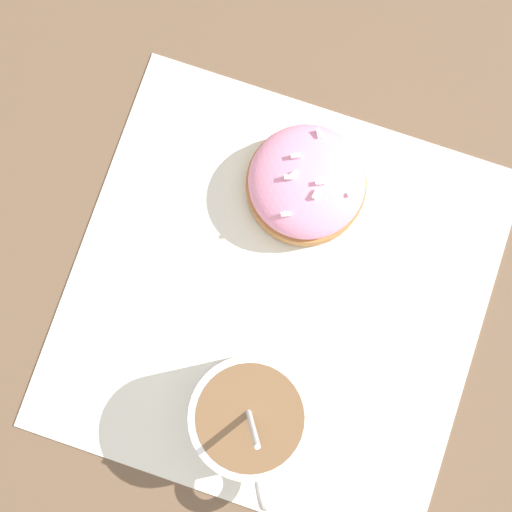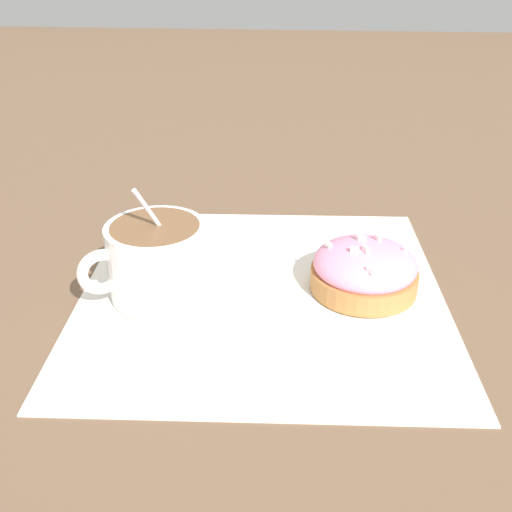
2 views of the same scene
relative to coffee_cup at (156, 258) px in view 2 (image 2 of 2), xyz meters
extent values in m
plane|color=brown|center=(-0.09, -0.01, -0.04)|extent=(3.00, 3.00, 0.00)
cube|color=white|center=(-0.09, -0.01, -0.04)|extent=(0.32, 0.32, 0.00)
cylinder|color=white|center=(0.00, 0.00, 0.00)|extent=(0.08, 0.08, 0.06)
cylinder|color=brown|center=(0.00, 0.00, 0.02)|extent=(0.07, 0.07, 0.01)
torus|color=white|center=(0.04, 0.02, 0.00)|extent=(0.04, 0.03, 0.04)
ellipsoid|color=silver|center=(0.02, 0.01, -0.03)|extent=(0.03, 0.03, 0.01)
cylinder|color=silver|center=(-0.01, -0.01, 0.02)|extent=(0.04, 0.03, 0.09)
cylinder|color=#B2753D|center=(-0.17, -0.02, -0.03)|extent=(0.09, 0.09, 0.02)
ellipsoid|color=pink|center=(-0.17, -0.02, -0.01)|extent=(0.09, 0.09, 0.03)
cube|color=white|center=(-0.17, -0.03, 0.01)|extent=(0.01, 0.01, 0.00)
cube|color=white|center=(-0.18, -0.04, 0.01)|extent=(0.01, 0.01, 0.00)
cube|color=white|center=(-0.17, -0.04, 0.01)|extent=(0.01, 0.01, 0.00)
cube|color=white|center=(-0.14, -0.03, 0.00)|extent=(0.01, 0.01, 0.00)
cube|color=white|center=(-0.17, 0.01, 0.00)|extent=(0.01, 0.01, 0.00)
cube|color=white|center=(-0.17, -0.02, 0.01)|extent=(0.01, 0.01, 0.00)
cube|color=white|center=(-0.16, -0.01, 0.01)|extent=(0.01, 0.00, 0.00)
cube|color=white|center=(-0.21, -0.03, 0.00)|extent=(0.01, 0.01, 0.00)
camera|label=1|loc=(-0.04, -0.01, 0.51)|focal=50.00mm
camera|label=2|loc=(-0.12, 0.42, 0.24)|focal=42.00mm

